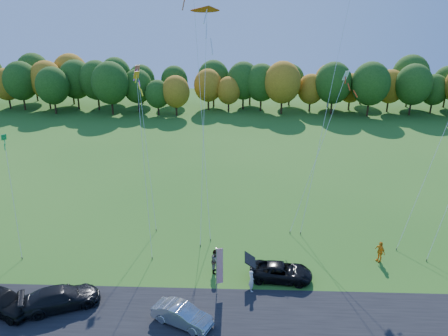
{
  "coord_description": "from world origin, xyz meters",
  "views": [
    {
      "loc": [
        1.29,
        -28.2,
        20.0
      ],
      "look_at": [
        0.0,
        6.0,
        7.0
      ],
      "focal_mm": 35.0,
      "sensor_mm": 36.0,
      "label": 1
    }
  ],
  "objects_px": {
    "person_east": "(380,252)",
    "feather_flag": "(219,266)",
    "black_suv": "(281,272)",
    "silver_sedan": "(182,315)"
  },
  "relations": [
    {
      "from": "person_east",
      "to": "feather_flag",
      "type": "height_order",
      "value": "feather_flag"
    },
    {
      "from": "person_east",
      "to": "feather_flag",
      "type": "relative_size",
      "value": 0.47
    },
    {
      "from": "black_suv",
      "to": "silver_sedan",
      "type": "xyz_separation_m",
      "value": [
        -6.96,
        -5.25,
        0.02
      ]
    },
    {
      "from": "person_east",
      "to": "feather_flag",
      "type": "xyz_separation_m",
      "value": [
        -12.97,
        -4.77,
        1.45
      ]
    },
    {
      "from": "black_suv",
      "to": "person_east",
      "type": "xyz_separation_m",
      "value": [
        8.31,
        2.83,
        0.24
      ]
    },
    {
      "from": "person_east",
      "to": "feather_flag",
      "type": "bearing_deg",
      "value": -96.76
    },
    {
      "from": "silver_sedan",
      "to": "person_east",
      "type": "xyz_separation_m",
      "value": [
        15.27,
        8.08,
        0.22
      ]
    },
    {
      "from": "silver_sedan",
      "to": "person_east",
      "type": "relative_size",
      "value": 2.3
    },
    {
      "from": "black_suv",
      "to": "silver_sedan",
      "type": "relative_size",
      "value": 1.15
    },
    {
      "from": "black_suv",
      "to": "silver_sedan",
      "type": "height_order",
      "value": "silver_sedan"
    }
  ]
}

